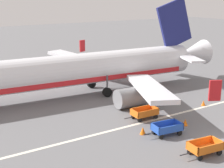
{
  "coord_description": "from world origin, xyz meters",
  "views": [
    {
      "loc": [
        -20.99,
        -15.95,
        11.77
      ],
      "look_at": [
        -3.25,
        11.74,
        2.8
      ],
      "focal_mm": 53.27,
      "sensor_mm": 36.0,
      "label": 1
    }
  ],
  "objects": [
    {
      "name": "traffic_cone_by_carts",
      "position": [
        -4.39,
        5.02,
        0.33
      ],
      "size": [
        0.5,
        0.5,
        0.66
      ],
      "primitive_type": "cone",
      "color": "orange",
      "rests_on": "ground"
    },
    {
      "name": "traffic_cone_mid_apron",
      "position": [
        5.84,
        7.51,
        0.29
      ],
      "size": [
        0.44,
        0.44,
        0.58
      ],
      "primitive_type": "cone",
      "color": "orange",
      "rests_on": "ground"
    },
    {
      "name": "baggage_cart_third_in_row",
      "position": [
        -2.8,
        -0.49,
        0.6
      ],
      "size": [
        3.61,
        1.68,
        1.07
      ],
      "color": "orange",
      "rests_on": "ground"
    },
    {
      "name": "baggage_cart_far_end",
      "position": [
        -2.0,
        7.86,
        0.6
      ],
      "size": [
        3.58,
        1.51,
        1.07
      ],
      "color": "orange",
      "rests_on": "ground"
    },
    {
      "name": "airplane",
      "position": [
        -2.55,
        18.21,
        3.05
      ],
      "size": [
        37.66,
        30.25,
        11.34
      ],
      "color": "silver",
      "rests_on": "ground"
    },
    {
      "name": "apron_stripe",
      "position": [
        0.0,
        7.13,
        0.01
      ],
      "size": [
        120.0,
        0.36,
        0.01
      ],
      "primitive_type": "cube",
      "color": "silver",
      "rests_on": "ground"
    },
    {
      "name": "baggage_cart_fourth_in_row",
      "position": [
        -2.74,
        3.81,
        0.6
      ],
      "size": [
        3.62,
        1.72,
        1.07
      ],
      "color": "#234CB2",
      "rests_on": "ground"
    },
    {
      "name": "traffic_cone_near_plane",
      "position": [
        0.12,
        4.48,
        0.31
      ],
      "size": [
        0.48,
        0.48,
        0.63
      ],
      "primitive_type": "cone",
      "color": "orange",
      "rests_on": "ground"
    },
    {
      "name": "ground_plane",
      "position": [
        0.0,
        0.0,
        0.0
      ],
      "size": [
        220.0,
        220.0,
        0.0
      ],
      "primitive_type": "plane",
      "color": "slate"
    }
  ]
}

